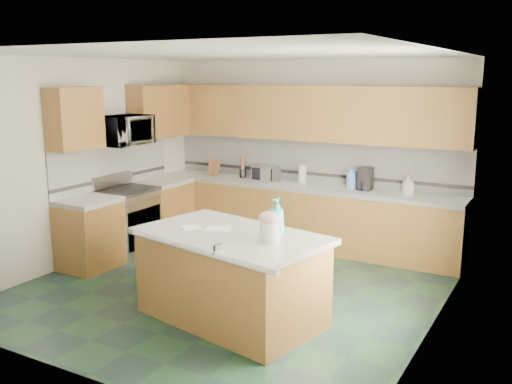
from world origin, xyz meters
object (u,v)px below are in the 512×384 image
Objects in this scene: toaster_oven at (266,173)px; coffee_maker at (365,179)px; soap_bottle_island at (277,217)px; island_base at (231,279)px; treat_jar at (269,232)px; knife_block at (214,167)px; island_top at (231,236)px.

coffee_maker reaches higher than toaster_oven.
soap_bottle_island reaches higher than toaster_oven.
island_base is 8.91× the size of treat_jar.
treat_jar is 0.80× the size of knife_block.
knife_block is (-2.02, 2.76, 0.16)m from island_top.
toaster_oven reaches higher than island_base.
coffee_maker is at bearing 22.03° from toaster_oven.
soap_bottle_island reaches higher than treat_jar.
toaster_oven is (0.93, 0.00, -0.02)m from knife_block.
island_top is (-0.00, 0.00, 0.46)m from island_base.
soap_bottle_island is (0.46, 0.11, 0.68)m from island_base.
knife_block is at bearing -159.09° from toaster_oven.
coffee_maker is at bearing 2.50° from knife_block.
toaster_oven reaches higher than treat_jar.
island_top is 2.97m from toaster_oven.
island_base is 4.63× the size of soap_bottle_island.
coffee_maker is (2.48, 0.03, 0.03)m from knife_block.
coffee_maker reaches higher than island_top.
island_top is at bearing -168.12° from island_base.
treat_jar reaches higher than island_top.
treat_jar is 2.88m from coffee_maker.
island_base is 7.14× the size of knife_block.
island_top is 9.41× the size of treat_jar.
soap_bottle_island is at bearing 25.74° from island_top.
coffee_maker is at bearing 79.46° from treat_jar.
island_base is 2.90m from coffee_maker.
island_base is 4.73× the size of toaster_oven.
soap_bottle_island is 1.24× the size of coffee_maker.
island_top is 3.42m from knife_block.
knife_block reaches higher than island_top.
coffee_maker is at bearing 92.58° from island_top.
island_base is 5.75× the size of coffee_maker.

